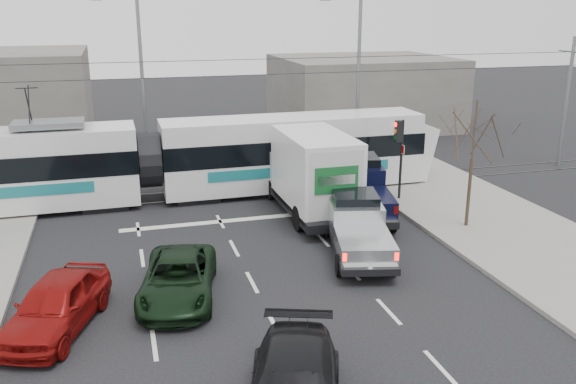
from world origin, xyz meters
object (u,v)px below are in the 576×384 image
object	(u,v)px
street_lamp_near	(355,71)
traffic_signal	(399,142)
silver_pickup	(357,225)
street_lamp_far	(138,73)
box_truck	(311,173)
bare_tree	(474,135)
green_car	(178,279)
red_car	(56,304)
navy_pickup	(359,188)
tram	(148,161)

from	to	relation	value
street_lamp_near	traffic_signal	bearing A→B (deg)	-96.41
street_lamp_near	silver_pickup	world-z (taller)	street_lamp_near
street_lamp_far	box_truck	distance (m)	12.31
bare_tree	green_car	size ratio (longest dim) A/B	1.09
traffic_signal	box_truck	distance (m)	4.41
bare_tree	silver_pickup	world-z (taller)	bare_tree
street_lamp_far	red_car	bearing A→B (deg)	-100.65
navy_pickup	bare_tree	bearing A→B (deg)	-26.05
box_truck	navy_pickup	distance (m)	2.12
bare_tree	navy_pickup	xyz separation A→B (m)	(-3.49, 2.80, -2.61)
bare_tree	traffic_signal	size ratio (longest dim) A/B	1.39
box_truck	green_car	distance (m)	9.08
tram	navy_pickup	distance (m)	9.45
tram	navy_pickup	size ratio (longest dim) A/B	4.33
street_lamp_far	tram	world-z (taller)	street_lamp_far
street_lamp_near	box_truck	world-z (taller)	street_lamp_near
traffic_signal	red_car	bearing A→B (deg)	-150.36
silver_pickup	navy_pickup	world-z (taller)	navy_pickup
traffic_signal	red_car	world-z (taller)	traffic_signal
silver_pickup	street_lamp_near	bearing A→B (deg)	82.61
street_lamp_far	tram	bearing A→B (deg)	-90.78
box_truck	green_car	xyz separation A→B (m)	(-6.27, -6.47, -1.13)
traffic_signal	red_car	size ratio (longest dim) A/B	0.82
navy_pickup	green_car	distance (m)	10.02
box_truck	navy_pickup	size ratio (longest dim) A/B	1.20
bare_tree	green_car	world-z (taller)	bare_tree
bare_tree	street_lamp_near	world-z (taller)	street_lamp_near
bare_tree	traffic_signal	xyz separation A→B (m)	(-1.13, 4.00, -1.05)
green_car	street_lamp_near	bearing A→B (deg)	63.43
bare_tree	street_lamp_far	distance (m)	17.97
silver_pickup	red_car	size ratio (longest dim) A/B	1.31
street_lamp_near	green_car	distance (m)	18.93
bare_tree	box_truck	distance (m)	6.76
traffic_signal	street_lamp_far	xyz separation A→B (m)	(-10.66, 9.50, 2.37)
traffic_signal	green_car	size ratio (longest dim) A/B	0.78
bare_tree	street_lamp_near	distance (m)	11.58
tram	red_car	size ratio (longest dim) A/B	5.92
street_lamp_near	bare_tree	bearing A→B (deg)	-88.58
silver_pickup	box_truck	world-z (taller)	box_truck
traffic_signal	tram	xyz separation A→B (m)	(-10.74, 3.11, -0.86)
box_truck	navy_pickup	xyz separation A→B (m)	(1.91, -0.72, -0.59)
street_lamp_near	red_car	bearing A→B (deg)	-133.76
street_lamp_far	green_car	xyz separation A→B (m)	(0.12, -16.45, -4.47)
traffic_signal	navy_pickup	bearing A→B (deg)	-153.18
traffic_signal	silver_pickup	distance (m)	6.57
street_lamp_near	tram	distance (m)	12.81
street_lamp_far	red_car	size ratio (longest dim) A/B	2.06
street_lamp_near	silver_pickup	size ratio (longest dim) A/B	1.57
silver_pickup	street_lamp_far	bearing A→B (deg)	128.54
tram	green_car	xyz separation A→B (m)	(0.20, -10.05, -1.24)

